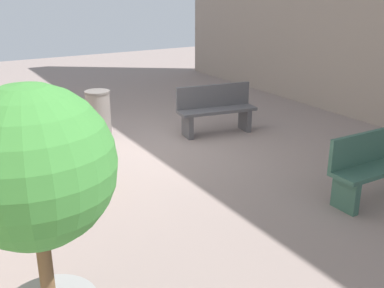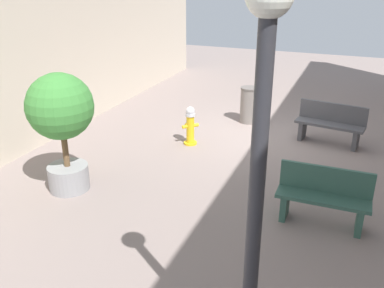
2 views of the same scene
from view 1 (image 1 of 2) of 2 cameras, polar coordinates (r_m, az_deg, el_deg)
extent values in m
plane|color=gray|center=(8.39, -5.12, -0.54)|extent=(23.40, 23.40, 0.00)
cylinder|color=gold|center=(6.91, -12.37, -5.22)|extent=(0.31, 0.31, 0.05)
cylinder|color=gold|center=(6.77, -12.58, -2.52)|extent=(0.18, 0.18, 0.65)
cylinder|color=silver|center=(6.65, -12.80, 0.32)|extent=(0.23, 0.23, 0.06)
sphere|color=silver|center=(6.62, -12.86, 1.03)|extent=(0.21, 0.21, 0.21)
cylinder|color=gold|center=(6.63, -13.16, -2.32)|extent=(0.15, 0.15, 0.08)
cylinder|color=gold|center=(6.86, -12.12, -1.51)|extent=(0.15, 0.15, 0.08)
cylinder|color=gold|center=(6.83, -13.74, -2.09)|extent=(0.17, 0.17, 0.11)
cube|color=#4C4C51|center=(9.40, 6.57, 3.06)|extent=(0.16, 0.41, 0.45)
cube|color=#4C4C51|center=(8.90, -0.56, 2.24)|extent=(0.16, 0.41, 0.45)
cube|color=#4C4C51|center=(9.06, 3.13, 4.21)|extent=(1.61, 0.67, 0.06)
cube|color=#4C4C51|center=(9.17, 2.66, 6.01)|extent=(1.55, 0.30, 0.44)
cube|color=#33594C|center=(6.38, 18.49, -5.97)|extent=(0.10, 0.40, 0.45)
cube|color=#33594C|center=(6.71, 22.06, -2.77)|extent=(1.46, 0.45, 0.06)
cube|color=#33594C|center=(6.73, 21.08, -0.29)|extent=(1.46, 0.07, 0.44)
cylinder|color=brown|center=(3.75, -17.81, -13.41)|extent=(0.11, 0.11, 0.80)
sphere|color=#3D8438|center=(3.41, -19.10, -2.66)|extent=(1.19, 1.19, 1.19)
cylinder|color=slate|center=(8.81, -11.48, 3.28)|extent=(0.45, 0.45, 0.92)
cylinder|color=#5B5551|center=(8.69, -11.69, 6.33)|extent=(0.47, 0.47, 0.04)
camera|label=2|loc=(6.03, 88.66, 10.95)|focal=39.64mm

